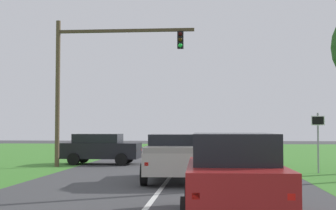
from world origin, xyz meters
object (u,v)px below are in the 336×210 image
Objects in this scene: pickup_truck_lead at (172,157)px; traffic_light at (93,70)px; red_suv_near at (234,174)px; crossing_suv_far at (101,148)px; keep_moving_sign at (318,135)px.

pickup_truck_lead is 0.67× the size of traffic_light.
crossing_suv_far is at bearing 112.55° from red_suv_near.
pickup_truck_lead is at bearing -149.52° from keep_moving_sign.
pickup_truck_lead is 1.21× the size of crossing_suv_far.
keep_moving_sign is 0.63× the size of crossing_suv_far.
crossing_suv_far is at bearing 157.47° from keep_moving_sign.
red_suv_near is 1.73× the size of keep_moving_sign.
crossing_suv_far is (-11.11, 4.61, -0.84)m from keep_moving_sign.
traffic_light is at bearing 115.44° from red_suv_near.
pickup_truck_lead is 9.61m from crossing_suv_far.
pickup_truck_lead is at bearing -53.70° from traffic_light.
red_suv_near is at bearing -111.20° from keep_moving_sign.
red_suv_near is 7.92m from pickup_truck_lead.
traffic_light is 4.69m from crossing_suv_far.
red_suv_near is 0.90× the size of pickup_truck_lead.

